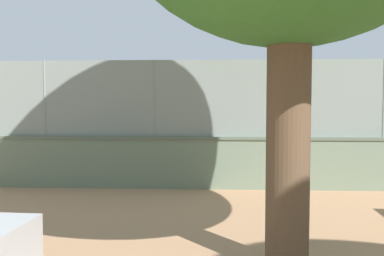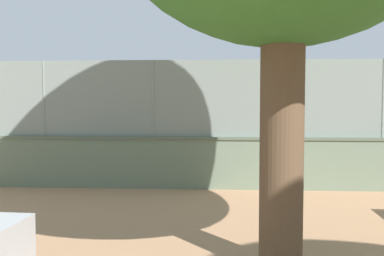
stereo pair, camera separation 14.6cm
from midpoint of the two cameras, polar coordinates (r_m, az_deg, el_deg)
ground_plane at (r=22.30m, az=-0.95°, el=-2.68°), size 260.00×260.00×0.00m
perimeter_wall at (r=12.54m, az=-11.51°, el=-4.22°), size 27.99×1.20×1.42m
fence_panel_on_wall at (r=12.43m, az=-11.61°, el=3.75°), size 27.49×0.85×2.07m
player_foreground_swinging at (r=16.80m, az=-10.50°, el=-1.46°), size 1.06×0.73×1.62m
player_baseline_waiting at (r=21.70m, az=14.56°, el=-0.69°), size 0.72×0.72×1.47m
sports_ball at (r=14.48m, az=-12.10°, el=-5.61°), size 0.23×0.23×0.23m
courtside_bench at (r=14.69m, az=22.94°, el=-4.31°), size 1.61×0.43×0.87m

